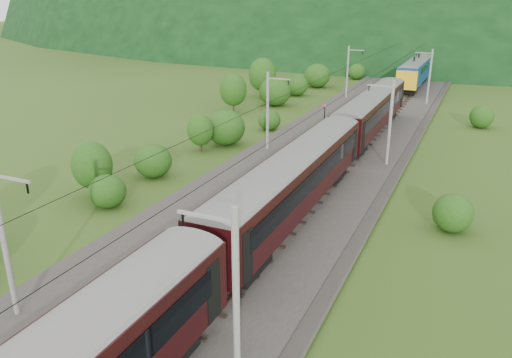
% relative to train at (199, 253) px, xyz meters
% --- Properties ---
extents(ground, '(600.00, 600.00, 0.00)m').
position_rel_train_xyz_m(ground, '(-2.40, -3.59, -3.87)').
color(ground, '#304716').
rests_on(ground, ground).
extents(railbed, '(14.00, 220.00, 0.30)m').
position_rel_train_xyz_m(railbed, '(-2.40, 6.41, -3.72)').
color(railbed, '#38332D').
rests_on(railbed, ground).
extents(track_left, '(2.40, 220.00, 0.27)m').
position_rel_train_xyz_m(track_left, '(-4.80, 6.41, -3.50)').
color(track_left, brown).
rests_on(track_left, railbed).
extents(track_right, '(2.40, 220.00, 0.27)m').
position_rel_train_xyz_m(track_right, '(0.00, 6.41, -3.50)').
color(track_right, brown).
rests_on(track_right, railbed).
extents(catenary_left, '(2.54, 192.28, 8.00)m').
position_rel_train_xyz_m(catenary_left, '(-8.52, 28.41, 0.63)').
color(catenary_left, gray).
rests_on(catenary_left, railbed).
extents(catenary_right, '(2.54, 192.28, 8.00)m').
position_rel_train_xyz_m(catenary_right, '(3.72, 28.41, 0.63)').
color(catenary_right, gray).
rests_on(catenary_right, railbed).
extents(overhead_wires, '(4.83, 198.00, 0.03)m').
position_rel_train_xyz_m(overhead_wires, '(-2.40, 6.41, 3.23)').
color(overhead_wires, black).
rests_on(overhead_wires, ground).
extents(mountain_main, '(504.00, 360.00, 244.00)m').
position_rel_train_xyz_m(mountain_main, '(-2.40, 256.41, -3.87)').
color(mountain_main, black).
rests_on(mountain_main, ground).
extents(mountain_ridge, '(336.00, 280.00, 132.00)m').
position_rel_train_xyz_m(mountain_ridge, '(-122.40, 296.41, -3.87)').
color(mountain_ridge, black).
rests_on(mountain_ridge, ground).
extents(train, '(3.31, 159.93, 5.78)m').
position_rel_train_xyz_m(train, '(0.00, 0.00, 0.00)').
color(train, black).
rests_on(train, ground).
extents(hazard_post_near, '(0.14, 0.14, 1.30)m').
position_rel_train_xyz_m(hazard_post_near, '(-2.84, 56.23, -2.93)').
color(hazard_post_near, red).
rests_on(hazard_post_near, railbed).
extents(hazard_post_far, '(0.18, 0.18, 1.69)m').
position_rel_train_xyz_m(hazard_post_far, '(-1.66, 56.78, -2.73)').
color(hazard_post_far, red).
rests_on(hazard_post_far, railbed).
extents(signal, '(0.22, 0.22, 1.97)m').
position_rel_train_xyz_m(signal, '(-7.10, 43.82, -2.42)').
color(signal, black).
rests_on(signal, railbed).
extents(vegetation_left, '(13.38, 147.77, 6.34)m').
position_rel_train_xyz_m(vegetation_left, '(-16.84, 16.28, -1.52)').
color(vegetation_left, '#214E14').
rests_on(vegetation_left, ground).
extents(vegetation_right, '(5.45, 92.92, 2.60)m').
position_rel_train_xyz_m(vegetation_right, '(10.70, 14.83, -2.70)').
color(vegetation_right, '#214E14').
rests_on(vegetation_right, ground).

